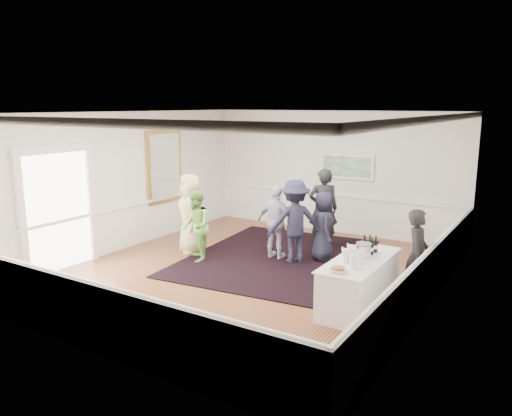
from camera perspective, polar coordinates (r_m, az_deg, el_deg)
The scene contains 23 objects.
floor at distance 10.24m, azimuth -0.53°, elevation -7.33°, with size 8.00×8.00×0.00m, color brown.
ceiling at distance 9.68m, azimuth -0.56°, elevation 10.88°, with size 7.00×8.00×0.02m, color white.
wall_left at distance 12.06m, azimuth -14.71°, elevation 3.04°, with size 0.02×8.00×3.20m, color white.
wall_right at distance 8.51m, azimuth 19.73°, elevation -0.81°, with size 0.02×8.00×3.20m, color white.
wall_back at distance 13.33m, azimuth 8.80°, elevation 4.09°, with size 7.00×0.02×3.20m, color white.
wall_front at distance 6.89m, azimuth -18.83°, elevation -3.59°, with size 7.00×0.02×3.20m, color white.
wainscoting at distance 10.09m, azimuth -0.53°, elevation -4.65°, with size 7.00×8.00×1.00m, color white, non-canonical shape.
mirror at distance 12.92m, azimuth -10.41°, elevation 4.68°, with size 0.05×1.25×1.85m.
doorway at distance 10.86m, azimuth -21.74°, elevation 0.67°, with size 0.10×1.78×2.56m.
landscape_painting at distance 13.11m, azimuth 10.33°, elevation 4.70°, with size 1.44×0.06×0.66m.
area_rug at distance 11.16m, azimuth 2.32°, elevation -5.66°, with size 3.55×4.66×0.02m, color black.
serving_table at distance 8.61m, azimuth 11.73°, elevation -8.38°, with size 0.79×2.07×0.84m.
bartender at distance 9.05m, azimuth 17.95°, elevation -5.15°, with size 0.59×0.39×1.61m, color black.
guest_tan at distance 11.46m, azimuth -7.51°, elevation -0.62°, with size 0.89×0.58×1.82m, color #CFB681.
guest_green at distance 10.84m, azimuth -6.90°, elevation -2.04°, with size 0.76×0.59×1.56m, color #6EB147.
guest_lilac at distance 10.93m, azimuth 2.35°, elevation -1.68°, with size 0.95×0.40×1.62m, color silver.
guest_dark_a at distance 10.67m, azimuth 4.44°, elevation -1.55°, with size 1.16×0.67×1.80m, color black.
guest_dark_b at distance 11.79m, azimuth 7.68°, elevation -0.08°, with size 0.69×0.46×1.90m, color black.
guest_navy at distance 10.91m, azimuth 7.68°, elevation -2.09°, with size 0.74×0.48×1.51m, color black.
wine_bottles at distance 8.85m, azimuth 12.82°, elevation -4.00°, with size 0.27×0.25×0.31m.
juice_pitchers at distance 8.23m, azimuth 10.99°, elevation -5.38°, with size 0.36×0.56×0.24m.
ice_bucket at distance 8.57m, azimuth 12.18°, elevation -4.78°, with size 0.26×0.26×0.24m, color silver.
nut_bowl at distance 7.78m, azimuth 9.38°, elevation -6.95°, with size 0.28×0.28×0.08m.
Camera 1 is at (5.22, -8.14, 3.35)m, focal length 35.00 mm.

